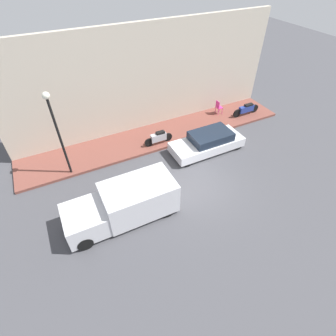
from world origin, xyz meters
The scene contains 9 objects.
ground_plane centered at (0.00, 0.00, 0.00)m, with size 60.00×60.00×0.00m, color #47474C.
sidewalk centered at (4.81, 0.00, 0.08)m, with size 2.75×17.31×0.16m.
building_facade centered at (6.33, 0.00, 3.23)m, with size 0.30×17.31×6.45m.
parked_car centered at (2.23, -2.01, 0.59)m, with size 1.73×4.39×1.22m.
delivery_van centered at (-0.34, 4.15, 0.88)m, with size 1.91×4.95×1.72m.
scooter_silver centered at (3.96, 0.42, 0.59)m, with size 0.30×1.83×0.82m.
motorcycle_blue centered at (4.33, -6.62, 0.59)m, with size 0.30×2.15×0.79m.
streetlamp centered at (3.72, 5.79, 3.23)m, with size 0.34×0.34×4.64m.
cafe_chair centered at (5.34, -4.91, 0.72)m, with size 0.40×0.40×0.99m.
Camera 1 is at (-8.03, 5.77, 9.80)m, focal length 28.00 mm.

